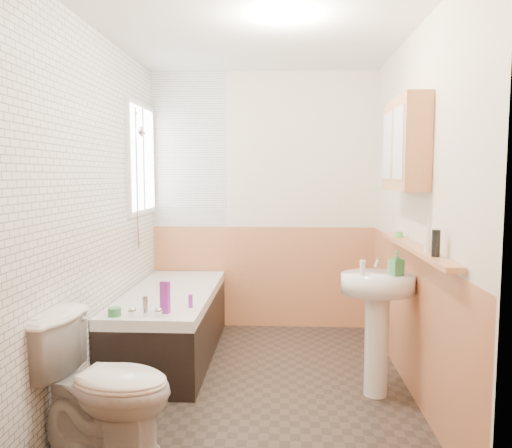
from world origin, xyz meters
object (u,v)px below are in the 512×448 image
object	(u,v)px
toilet	(103,387)
sink	(377,309)
bathtub	(171,322)
medicine_cabinet	(405,145)
pine_shelf	(414,248)

from	to	relation	value
toilet	sink	size ratio (longest dim) A/B	0.82
bathtub	medicine_cabinet	bearing A→B (deg)	-18.61
bathtub	medicine_cabinet	size ratio (longest dim) A/B	2.51
toilet	sink	distance (m)	1.82
pine_shelf	medicine_cabinet	world-z (taller)	medicine_cabinet
pine_shelf	medicine_cabinet	bearing A→B (deg)	97.97
bathtub	pine_shelf	xyz separation A→B (m)	(1.77, -0.79, 0.75)
bathtub	pine_shelf	bearing A→B (deg)	-23.94
pine_shelf	toilet	bearing A→B (deg)	-158.64
toilet	medicine_cabinet	distance (m)	2.39
sink	medicine_cabinet	world-z (taller)	medicine_cabinet
bathtub	medicine_cabinet	xyz separation A→B (m)	(1.74, -0.59, 1.42)
sink	bathtub	bearing A→B (deg)	154.12
bathtub	pine_shelf	distance (m)	2.08
sink	pine_shelf	bearing A→B (deg)	-35.68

